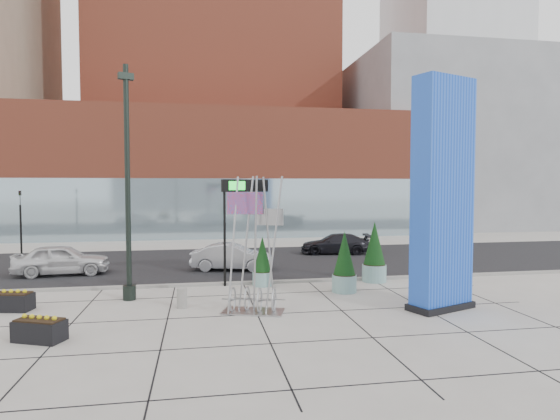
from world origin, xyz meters
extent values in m
plane|color=#9E9991|center=(0.00, 0.00, 0.00)|extent=(160.00, 160.00, 0.00)
cube|color=black|center=(0.00, 10.00, 0.01)|extent=(80.00, 12.00, 0.02)
cube|color=gray|center=(0.00, 4.00, 0.06)|extent=(80.00, 0.30, 0.12)
cube|color=#AC4932|center=(1.00, 27.00, 5.50)|extent=(34.00, 10.00, 11.00)
cube|color=#8CA5B2|center=(1.00, 22.20, 2.50)|extent=(34.00, 0.60, 5.00)
cube|color=slate|center=(26.00, 32.00, 9.00)|extent=(20.00, 18.00, 18.00)
cube|color=#B2B7BC|center=(36.00, 48.00, 27.50)|extent=(16.00, 16.00, 55.00)
cube|color=#0C3CC2|center=(7.55, -1.40, 4.09)|extent=(2.45, 1.67, 8.19)
cube|color=black|center=(7.55, -1.40, 0.11)|extent=(2.68, 1.90, 0.23)
cylinder|color=black|center=(-3.62, 1.93, 4.49)|extent=(0.20, 0.20, 8.99)
cylinder|color=black|center=(-3.62, 1.93, 0.28)|extent=(0.49, 0.49, 0.56)
cube|color=black|center=(-3.62, 1.93, 8.54)|extent=(0.61, 0.43, 0.25)
cube|color=#A9ABAE|center=(0.90, -0.68, 0.03)|extent=(2.32, 1.64, 0.06)
cylinder|color=#A9ABAE|center=(0.23, -0.87, 2.38)|extent=(0.08, 0.08, 4.76)
cylinder|color=#A9ABAE|center=(0.61, -0.54, 2.38)|extent=(0.08, 0.08, 4.76)
cylinder|color=#A9ABAE|center=(0.99, -0.78, 2.38)|extent=(0.08, 0.08, 4.76)
cylinder|color=#A9ABAE|center=(1.42, -0.49, 2.38)|extent=(0.08, 0.08, 4.76)
cylinder|color=#A9ABAE|center=(1.66, -0.92, 2.38)|extent=(0.08, 0.08, 4.76)
torus|color=#A9ABAE|center=(0.18, -0.78, 0.46)|extent=(0.33, 0.84, 0.87)
torus|color=#A9ABAE|center=(0.66, -0.59, 0.46)|extent=(0.33, 0.84, 0.87)
torus|color=#A9ABAE|center=(1.14, -0.78, 0.46)|extent=(0.33, 0.84, 0.87)
torus|color=#A9ABAE|center=(1.61, -0.59, 0.46)|extent=(0.33, 0.84, 0.87)
cube|color=red|center=(0.61, -0.68, 3.81)|extent=(1.22, 0.34, 0.76)
cube|color=#A9ABAE|center=(1.47, -0.59, 3.33)|extent=(0.89, 0.43, 0.57)
cylinder|color=gray|center=(-1.57, 0.35, 0.36)|extent=(0.37, 0.37, 0.73)
cylinder|color=black|center=(0.16, 3.80, 2.32)|extent=(0.11, 0.11, 4.63)
cube|color=black|center=(1.16, 3.80, 4.41)|extent=(2.15, 0.91, 0.55)
cube|color=#19D833|center=(0.71, 3.68, 4.41)|extent=(0.74, 0.27, 0.39)
cylinder|color=#7DA9A6|center=(7.00, 3.60, 0.39)|extent=(1.11, 1.11, 0.78)
cylinder|color=black|center=(7.00, 3.60, 0.78)|extent=(1.02, 1.02, 0.07)
cone|color=black|center=(7.00, 3.60, 1.78)|extent=(1.00, 1.00, 2.00)
cylinder|color=#7DA9A6|center=(4.99, 1.80, 0.36)|extent=(1.02, 1.02, 0.71)
cylinder|color=black|center=(4.99, 1.80, 0.71)|extent=(0.93, 0.93, 0.06)
cone|color=black|center=(4.99, 1.80, 1.62)|extent=(0.91, 0.91, 1.83)
cylinder|color=#7DA9A6|center=(1.80, 3.59, 0.31)|extent=(0.88, 0.88, 0.62)
cylinder|color=black|center=(1.80, 3.59, 0.62)|extent=(0.81, 0.81, 0.05)
cone|color=black|center=(1.80, 3.59, 1.41)|extent=(0.79, 0.79, 1.58)
cube|color=black|center=(-7.50, 1.00, 0.30)|extent=(1.50, 0.96, 0.60)
cube|color=black|center=(-7.50, 1.00, 0.62)|extent=(1.38, 0.84, 0.06)
cube|color=black|center=(-5.43, -2.64, 0.30)|extent=(1.54, 1.17, 0.59)
cube|color=black|center=(-5.43, -2.64, 0.61)|extent=(1.41, 1.04, 0.06)
imported|color=silver|center=(-7.62, 7.71, 0.75)|extent=(4.57, 2.18, 1.51)
imported|color=#B5B7BE|center=(0.74, 7.55, 0.69)|extent=(4.39, 2.34, 1.38)
imported|color=black|center=(7.74, 12.31, 0.64)|extent=(4.66, 2.45, 1.29)
cylinder|color=black|center=(-12.00, 15.00, 1.60)|extent=(0.12, 0.12, 3.20)
imported|color=black|center=(-12.00, 15.00, 3.65)|extent=(0.15, 0.18, 0.90)
camera|label=1|loc=(-0.95, -16.68, 4.42)|focal=30.00mm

